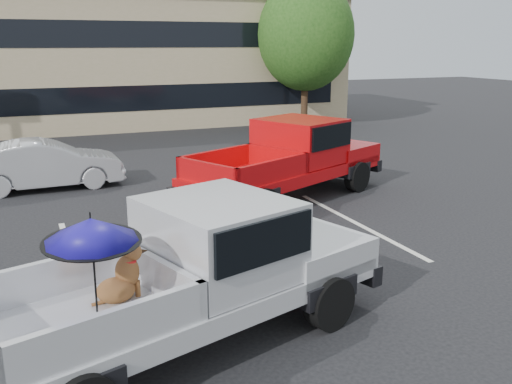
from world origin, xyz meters
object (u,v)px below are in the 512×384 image
silver_pickup (205,264)px  tree_right (306,35)px  red_pickup (295,155)px  silver_sedan (46,164)px  tree_back (193,32)px

silver_pickup → tree_right: bearing=41.1°
red_pickup → silver_sedan: size_ratio=1.57×
red_pickup → silver_sedan: red_pickup is taller
tree_right → silver_sedan: tree_right is taller
tree_back → red_pickup: 19.87m
tree_right → tree_back: bearing=110.6°
silver_pickup → silver_sedan: size_ratio=1.49×
tree_right → silver_sedan: size_ratio=1.69×
red_pickup → silver_sedan: bearing=126.0°
red_pickup → tree_right: bearing=36.6°
tree_right → silver_pickup: (-10.60, -17.47, -3.16)m
red_pickup → silver_sedan: (-5.88, 3.29, -0.42)m
tree_back → silver_sedan: tree_back is taller
tree_right → tree_back: (-3.00, 8.00, 0.20)m
silver_sedan → silver_pickup: bearing=-172.0°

